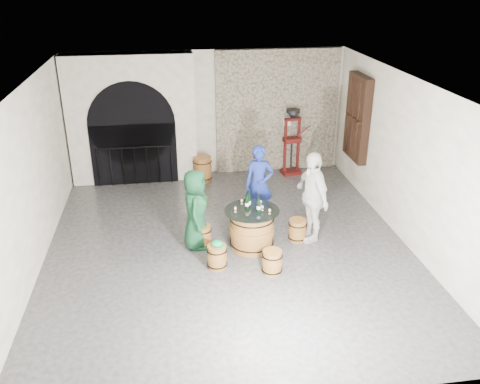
{
  "coord_description": "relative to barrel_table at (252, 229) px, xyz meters",
  "views": [
    {
      "loc": [
        -1.06,
        -8.66,
        5.07
      ],
      "look_at": [
        0.27,
        0.24,
        1.05
      ],
      "focal_mm": 38.0,
      "sensor_mm": 36.0,
      "label": 1
    }
  ],
  "objects": [
    {
      "name": "barrel_table",
      "position": [
        0.0,
        0.0,
        0.0
      ],
      "size": [
        1.05,
        1.05,
        0.81
      ],
      "color": "brown",
      "rests_on": "ground"
    },
    {
      "name": "corking_press",
      "position": [
        1.68,
        3.67,
        0.61
      ],
      "size": [
        0.74,
        0.45,
        1.74
      ],
      "rotation": [
        0.0,
        0.0,
        0.14
      ],
      "color": "#4D110C",
      "rests_on": "ground"
    },
    {
      "name": "stone_facing_panel",
      "position": [
        1.35,
        4.05,
        1.2
      ],
      "size": [
        3.2,
        0.12,
        3.18
      ],
      "primitive_type": "cube",
      "color": "gray",
      "rests_on": "ground"
    },
    {
      "name": "control_box",
      "position": [
        1.6,
        3.97,
        0.95
      ],
      "size": [
        0.18,
        0.1,
        0.22
      ],
      "primitive_type": "cube",
      "color": "silver",
      "rests_on": "wall_back"
    },
    {
      "name": "arched_opening",
      "position": [
        -2.35,
        3.85,
        1.18
      ],
      "size": [
        3.1,
        0.6,
        3.19
      ],
      "color": "silver",
      "rests_on": "ground"
    },
    {
      "name": "ground",
      "position": [
        -0.45,
        0.11,
        -0.4
      ],
      "size": [
        8.0,
        8.0,
        0.0
      ],
      "primitive_type": "plane",
      "color": "#29292C",
      "rests_on": "ground"
    },
    {
      "name": "tasting_glass_c",
      "position": [
        -0.15,
        0.3,
        0.46
      ],
      "size": [
        0.05,
        0.05,
        0.1
      ],
      "primitive_type": null,
      "color": "#A56320",
      "rests_on": "barrel_table"
    },
    {
      "name": "barrel_stool_far",
      "position": [
        0.28,
        0.93,
        -0.18
      ],
      "size": [
        0.38,
        0.38,
        0.45
      ],
      "color": "brown",
      "rests_on": "ground"
    },
    {
      "name": "barrel_stool_near_left",
      "position": [
        -0.75,
        -0.62,
        -0.18
      ],
      "size": [
        0.38,
        0.38,
        0.45
      ],
      "color": "brown",
      "rests_on": "ground"
    },
    {
      "name": "ceiling",
      "position": [
        -0.45,
        0.11,
        2.8
      ],
      "size": [
        8.0,
        8.0,
        0.0
      ],
      "primitive_type": "plane",
      "rotation": [
        3.14,
        0.0,
        0.0
      ],
      "color": "beige",
      "rests_on": "wall_back"
    },
    {
      "name": "tasting_glass_a",
      "position": [
        -0.33,
        -0.04,
        0.46
      ],
      "size": [
        0.05,
        0.05,
        0.1
      ],
      "primitive_type": null,
      "color": "#A56320",
      "rests_on": "barrel_table"
    },
    {
      "name": "wine_bottle_center",
      "position": [
        0.11,
        -0.11,
        0.54
      ],
      "size": [
        0.08,
        0.08,
        0.32
      ],
      "color": "black",
      "rests_on": "barrel_table"
    },
    {
      "name": "person_blue",
      "position": [
        0.36,
        1.18,
        0.43
      ],
      "size": [
        0.67,
        0.5,
        1.67
      ],
      "primitive_type": "imported",
      "rotation": [
        0.0,
        0.0,
        -0.18
      ],
      "color": "navy",
      "rests_on": "ground"
    },
    {
      "name": "tasting_glass_b",
      "position": [
        0.19,
        -0.04,
        0.46
      ],
      "size": [
        0.05,
        0.05,
        0.1
      ],
      "primitive_type": null,
      "color": "#A56320",
      "rests_on": "barrel_table"
    },
    {
      "name": "wall_back",
      "position": [
        -0.45,
        4.11,
        1.2
      ],
      "size": [
        8.0,
        0.0,
        8.0
      ],
      "primitive_type": "plane",
      "rotation": [
        1.57,
        0.0,
        0.0
      ],
      "color": "silver",
      "rests_on": "ground"
    },
    {
      "name": "side_barrel",
      "position": [
        -0.68,
        3.52,
        -0.08
      ],
      "size": [
        0.49,
        0.49,
        0.65
      ],
      "rotation": [
        0.0,
        0.0,
        -0.16
      ],
      "color": "brown",
      "rests_on": "ground"
    },
    {
      "name": "wine_bottle_left",
      "position": [
        -0.09,
        0.07,
        0.54
      ],
      "size": [
        0.08,
        0.08,
        0.32
      ],
      "color": "black",
      "rests_on": "barrel_table"
    },
    {
      "name": "person_green",
      "position": [
        -1.06,
        0.21,
        0.4
      ],
      "size": [
        0.61,
        0.85,
        1.6
      ],
      "primitive_type": "imported",
      "rotation": [
        0.0,
        0.0,
        1.43
      ],
      "color": "#103921",
      "rests_on": "ground"
    },
    {
      "name": "wall_front",
      "position": [
        -0.45,
        -3.89,
        1.2
      ],
      "size": [
        8.0,
        0.0,
        8.0
      ],
      "primitive_type": "plane",
      "rotation": [
        -1.57,
        0.0,
        0.0
      ],
      "color": "silver",
      "rests_on": "ground"
    },
    {
      "name": "barrel_stool_right",
      "position": [
        0.96,
        0.15,
        -0.18
      ],
      "size": [
        0.38,
        0.38,
        0.45
      ],
      "color": "brown",
      "rests_on": "ground"
    },
    {
      "name": "tasting_glass_e",
      "position": [
        0.3,
        -0.2,
        0.46
      ],
      "size": [
        0.05,
        0.05,
        0.1
      ],
      "primitive_type": null,
      "color": "#A56320",
      "rests_on": "barrel_table"
    },
    {
      "name": "wine_bottle_right",
      "position": [
        -0.04,
        0.14,
        0.54
      ],
      "size": [
        0.08,
        0.08,
        0.32
      ],
      "color": "black",
      "rests_on": "barrel_table"
    },
    {
      "name": "tasting_glass_d",
      "position": [
        0.2,
        0.19,
        0.46
      ],
      "size": [
        0.05,
        0.05,
        0.1
      ],
      "primitive_type": null,
      "color": "#A56320",
      "rests_on": "barrel_table"
    },
    {
      "name": "person_white",
      "position": [
        1.23,
        0.2,
        0.52
      ],
      "size": [
        0.69,
        1.16,
        1.84
      ],
      "primitive_type": "imported",
      "rotation": [
        0.0,
        0.0,
        -1.33
      ],
      "color": "silver",
      "rests_on": "ground"
    },
    {
      "name": "wall_right",
      "position": [
        3.05,
        0.11,
        1.2
      ],
      "size": [
        0.0,
        8.0,
        8.0
      ],
      "primitive_type": "plane",
      "rotation": [
        1.57,
        0.0,
        -1.57
      ],
      "color": "silver",
      "rests_on": "ground"
    },
    {
      "name": "shuttered_window",
      "position": [
        2.93,
        2.51,
        1.4
      ],
      "size": [
        0.23,
        1.1,
        2.0
      ],
      "color": "black",
      "rests_on": "wall_right"
    },
    {
      "name": "barrel_stool_left",
      "position": [
        -0.95,
        0.19,
        -0.18
      ],
      "size": [
        0.38,
        0.38,
        0.45
      ],
      "color": "brown",
      "rests_on": "ground"
    },
    {
      "name": "green_cap",
      "position": [
        -0.74,
        -0.62,
        0.09
      ],
      "size": [
        0.24,
        0.19,
        0.11
      ],
      "color": "#0B8243",
      "rests_on": "barrel_stool_near_left"
    },
    {
      "name": "tasting_glass_f",
      "position": [
        -0.32,
        -0.02,
        0.46
      ],
      "size": [
        0.05,
        0.05,
        0.1
      ],
      "primitive_type": null,
      "color": "#A56320",
      "rests_on": "barrel_table"
    },
    {
      "name": "barrel_stool_near_right",
      "position": [
        0.21,
        -0.95,
        -0.18
      ],
      "size": [
        0.38,
        0.38,
        0.45
      ],
      "color": "brown",
      "rests_on": "ground"
    },
    {
      "name": "wall_left",
      "position": [
        -3.95,
        0.11,
        1.2
      ],
      "size": [
        0.0,
        8.0,
        8.0
      ],
      "primitive_type": "plane",
      "rotation": [
        1.57,
        0.0,
        1.57
      ],
      "color": "silver",
      "rests_on": "ground"
    }
  ]
}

